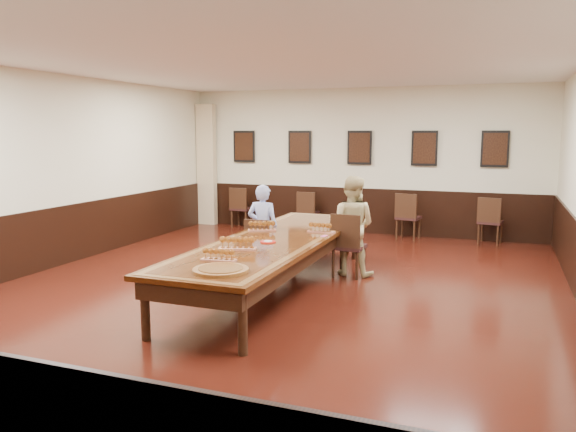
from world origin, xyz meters
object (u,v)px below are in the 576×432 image
at_px(spare_chair_c, 408,216).
at_px(person_man, 263,228).
at_px(conference_table, 276,248).
at_px(chair_man, 261,245).
at_px(spare_chair_d, 490,220).
at_px(carved_platter, 221,270).
at_px(chair_woman, 349,244).
at_px(person_woman, 351,226).
at_px(spare_chair_a, 242,207).
at_px(spare_chair_b, 308,211).

height_order(spare_chair_c, person_man, person_man).
xyz_separation_m(person_man, conference_table, (0.61, -0.96, -0.10)).
bearing_deg(chair_man, person_man, -90.00).
xyz_separation_m(spare_chair_d, carved_platter, (-2.62, -6.64, 0.30)).
bearing_deg(chair_woman, person_woman, -90.00).
height_order(person_man, person_woman, person_woman).
bearing_deg(spare_chair_a, person_man, 120.51).
relative_size(spare_chair_a, spare_chair_d, 1.00).
xyz_separation_m(chair_woman, spare_chair_b, (-1.89, 3.60, -0.04)).
relative_size(chair_man, carved_platter, 1.24).
height_order(chair_man, spare_chair_a, spare_chair_a).
distance_m(chair_man, chair_woman, 1.41).
xyz_separation_m(chair_man, chair_woman, (1.38, 0.28, 0.06)).
bearing_deg(spare_chair_c, spare_chair_d, -168.95).
distance_m(chair_woman, spare_chair_b, 4.06).
distance_m(spare_chair_d, person_woman, 3.96).
distance_m(spare_chair_a, conference_table, 5.44).
relative_size(spare_chair_d, person_man, 0.68).
bearing_deg(spare_chair_c, chair_man, 73.35).
bearing_deg(carved_platter, spare_chair_a, 113.66).
height_order(chair_woman, spare_chair_a, chair_woman).
bearing_deg(spare_chair_c, person_man, 72.73).
height_order(spare_chair_a, person_man, person_man).
xyz_separation_m(spare_chair_c, spare_chair_d, (1.62, 0.06, -0.01)).
bearing_deg(conference_table, chair_woman, 55.87).
bearing_deg(spare_chair_d, conference_table, 68.31).
bearing_deg(person_woman, chair_man, 18.68).
distance_m(person_man, conference_table, 1.14).
bearing_deg(chair_man, spare_chair_c, -117.86).
xyz_separation_m(chair_woman, person_man, (-1.38, -0.18, 0.21)).
bearing_deg(person_man, spare_chair_a, -62.48).
height_order(person_man, conference_table, person_man).
distance_m(spare_chair_c, spare_chair_d, 1.63).
bearing_deg(conference_table, carved_platter, -85.05).
bearing_deg(spare_chair_d, person_man, 56.65).
height_order(person_woman, conference_table, person_woman).
bearing_deg(chair_man, carved_platter, 102.72).
xyz_separation_m(chair_man, spare_chair_c, (1.77, 3.72, 0.05)).
height_order(chair_woman, spare_chair_c, chair_woman).
relative_size(spare_chair_c, person_woman, 0.63).
distance_m(chair_woman, conference_table, 1.39).
relative_size(chair_woman, conference_table, 0.20).
height_order(spare_chair_c, person_woman, person_woman).
distance_m(person_woman, conference_table, 1.49).
xyz_separation_m(chair_man, spare_chair_d, (3.39, 3.78, 0.04)).
bearing_deg(conference_table, spare_chair_c, 75.73).
relative_size(chair_woman, spare_chair_d, 1.05).
bearing_deg(chair_man, spare_chair_a, -63.04).
bearing_deg(spare_chair_a, conference_table, 120.99).
bearing_deg(spare_chair_b, person_woman, 117.20).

